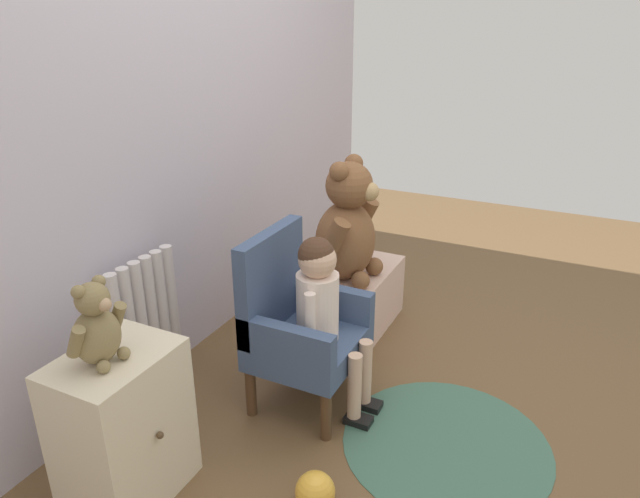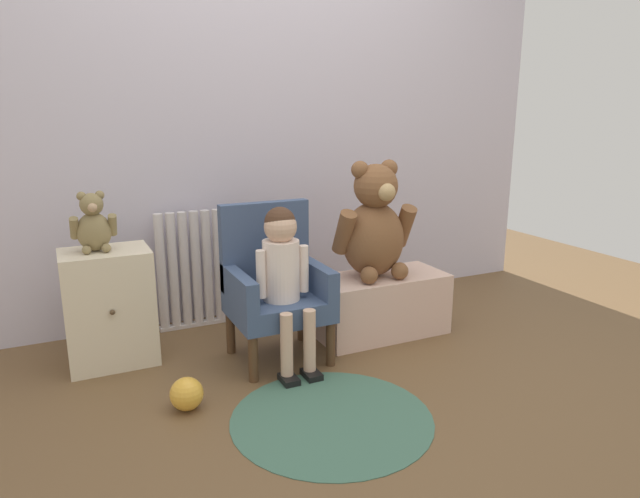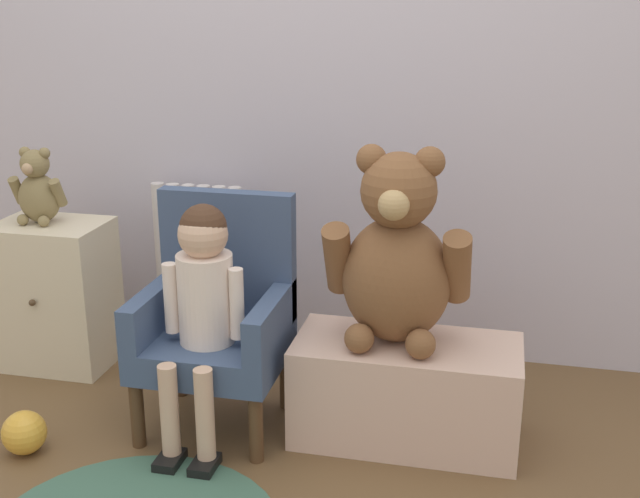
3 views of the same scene
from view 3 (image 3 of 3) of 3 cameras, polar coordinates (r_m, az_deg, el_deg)
The scene contains 9 objects.
back_wall at distance 2.98m, azimuth -0.31°, elevation 15.12°, with size 3.80×0.05×2.40m, color silver.
radiator at distance 3.16m, azimuth -8.57°, elevation -1.23°, with size 0.37×0.05×0.64m.
small_dresser at distance 3.12m, azimuth -18.22°, elevation -3.08°, with size 0.39×0.31×0.55m.
child_armchair at distance 2.57m, azimuth -7.30°, elevation -4.79°, with size 0.44×0.40×0.74m.
child_figure at distance 2.42m, azimuth -8.36°, elevation -2.93°, with size 0.25×0.35×0.75m.
low_bench at distance 2.54m, azimuth 6.13°, elevation -9.99°, with size 0.69×0.33×0.32m, color beige.
large_teddy_bear at distance 2.39m, azimuth 5.49°, elevation -0.65°, with size 0.44×0.31×0.60m.
small_teddy_bear at distance 3.04m, azimuth -19.42°, elevation 3.99°, with size 0.20×0.14×0.27m.
toy_ball at distance 2.65m, azimuth -20.29°, elevation -12.15°, with size 0.13×0.13×0.13m, color gold.
Camera 3 is at (0.68, -1.65, 1.34)m, focal length 45.00 mm.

